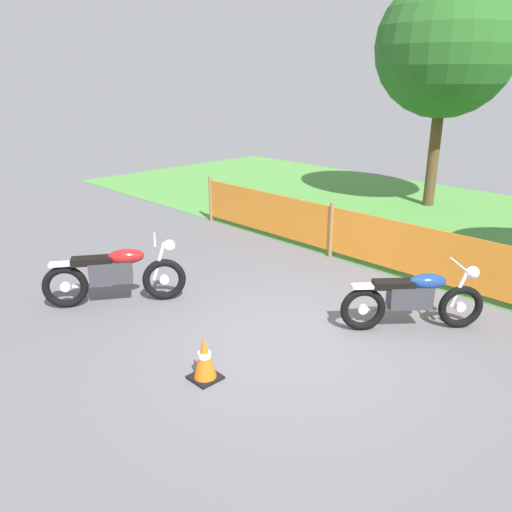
% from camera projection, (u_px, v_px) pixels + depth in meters
% --- Properties ---
extents(ground, '(24.00, 24.00, 0.02)m').
position_uv_depth(ground, '(299.00, 342.00, 6.61)').
color(ground, '#5B5B60').
extents(grass_verge, '(24.00, 7.80, 0.01)m').
position_uv_depth(grass_verge, '(507.00, 234.00, 11.04)').
color(grass_verge, '#4C8C3D').
rests_on(grass_verge, ground).
extents(barrier_fence, '(10.71, 0.08, 1.05)m').
position_uv_depth(barrier_fence, '(418.00, 251.00, 8.31)').
color(barrier_fence, olive).
rests_on(barrier_fence, ground).
extents(tree_leftmost, '(3.37, 3.37, 5.59)m').
position_uv_depth(tree_leftmost, '(446.00, 47.00, 12.22)').
color(tree_leftmost, brown).
rests_on(tree_leftmost, ground).
extents(motorcycle_lead, '(1.35, 1.54, 0.92)m').
position_uv_depth(motorcycle_lead, '(414.00, 298.00, 6.79)').
color(motorcycle_lead, black).
rests_on(motorcycle_lead, ground).
extents(motorcycle_trailing, '(1.21, 1.82, 0.99)m').
position_uv_depth(motorcycle_trailing, '(116.00, 273.00, 7.56)').
color(motorcycle_trailing, black).
rests_on(motorcycle_trailing, ground).
extents(traffic_cone, '(0.32, 0.32, 0.53)m').
position_uv_depth(traffic_cone, '(205.00, 358.00, 5.71)').
color(traffic_cone, black).
rests_on(traffic_cone, ground).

